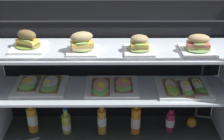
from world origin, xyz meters
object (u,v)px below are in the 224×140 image
Objects in this scene: plated_roll_sandwich_right_of_center at (198,46)px; juice_bottle_front_middle at (102,121)px; juice_bottle_front_fourth at (32,119)px; orange_fruit_beside_bottles at (191,123)px; plated_roll_sandwich_near_right_corner at (28,42)px; open_sandwich_tray_far_right at (40,85)px; open_sandwich_tray_center at (184,88)px; open_sandwich_tray_far_left at (112,86)px; plated_roll_sandwich_center at (139,46)px; juice_bottle_back_center at (136,120)px; juice_bottle_near_post at (66,124)px; plated_roll_sandwich_far_left at (82,44)px; juice_bottle_front_right_end at (170,121)px.

juice_bottle_front_middle is at bearing 174.60° from plated_roll_sandwich_right_of_center.
orange_fruit_beside_bottles is at bearing 1.73° from juice_bottle_front_fourth.
juice_bottle_front_middle is (0.44, -0.01, -0.58)m from plated_roll_sandwich_near_right_corner.
plated_roll_sandwich_right_of_center is 0.58× the size of open_sandwich_tray_far_right.
open_sandwich_tray_center reaches higher than juice_bottle_front_fourth.
plated_roll_sandwich_right_of_center is at bearing -6.08° from open_sandwich_tray_far_left.
juice_bottle_front_fourth is at bearing 177.13° from open_sandwich_tray_center.
plated_roll_sandwich_right_of_center reaches higher than plated_roll_sandwich_center.
open_sandwich_tray_far_left is (0.46, -0.02, 0.00)m from open_sandwich_tray_far_right.
juice_bottle_back_center is at bearing -1.86° from juice_bottle_front_fourth.
plated_roll_sandwich_near_right_corner reaches higher than orange_fruit_beside_bottles.
plated_roll_sandwich_near_right_corner is at bearing 177.96° from open_sandwich_tray_center.
juice_bottle_near_post is at bearing 177.66° from open_sandwich_tray_center.
orange_fruit_beside_bottles is (0.11, 0.08, -0.34)m from open_sandwich_tray_center.
plated_roll_sandwich_right_of_center is 2.76× the size of orange_fruit_beside_bottles.
open_sandwich_tray_far_left is (-0.51, 0.05, -0.30)m from plated_roll_sandwich_right_of_center.
juice_bottle_near_post is (-0.14, 0.04, -0.62)m from plated_roll_sandwich_far_left.
plated_roll_sandwich_center is at bearing -0.85° from plated_roll_sandwich_far_left.
juice_bottle_front_right_end is at bearing 3.32° from open_sandwich_tray_far_left.
open_sandwich_tray_far_left is at bearing -2.56° from open_sandwich_tray_far_right.
plated_roll_sandwich_right_of_center is at bearing -1.91° from plated_roll_sandwich_center.
plated_roll_sandwich_center is at bearing -14.65° from open_sandwich_tray_far_left.
orange_fruit_beside_bottles is at bearing 14.04° from plated_roll_sandwich_center.
plated_roll_sandwich_far_left reaches higher than open_sandwich_tray_far_left.
open_sandwich_tray_far_right is 1.44× the size of juice_bottle_front_fourth.
plated_roll_sandwich_near_right_corner is 1.26m from orange_fruit_beside_bottles.
juice_bottle_back_center is (0.00, 0.05, -0.58)m from plated_roll_sandwich_center.
plated_roll_sandwich_right_of_center reaches higher than juice_bottle_front_middle.
juice_bottle_front_fourth is at bearing 160.52° from plated_roll_sandwich_near_right_corner.
juice_bottle_near_post is at bearing -4.59° from juice_bottle_front_fourth.
juice_bottle_front_fourth is (-0.55, 0.03, -0.28)m from open_sandwich_tray_far_left.
plated_roll_sandwich_near_right_corner is at bearing 171.87° from plated_roll_sandwich_far_left.
open_sandwich_tray_far_left is (0.17, 0.04, -0.31)m from plated_roll_sandwich_far_left.
plated_roll_sandwich_far_left reaches higher than open_sandwich_tray_center.
juice_bottle_front_right_end is (0.96, -0.00, -0.02)m from juice_bottle_front_fourth.
plated_roll_sandwich_far_left is 0.93× the size of juice_bottle_front_right_end.
plated_roll_sandwich_near_right_corner reaches higher than juice_bottle_front_middle.
plated_roll_sandwich_near_right_corner is 0.67m from plated_roll_sandwich_center.
open_sandwich_tray_far_right is at bearing 14.62° from plated_roll_sandwich_near_right_corner.
open_sandwich_tray_center reaches higher than open_sandwich_tray_far_right.
juice_bottle_front_fourth reaches higher than juice_bottle_near_post.
open_sandwich_tray_far_left reaches higher than juice_bottle_front_middle.
plated_roll_sandwich_near_right_corner is 1.06× the size of juice_bottle_front_right_end.
juice_bottle_near_post is (-0.82, 0.06, -0.61)m from plated_roll_sandwich_right_of_center.
juice_bottle_front_middle is at bearing -177.17° from juice_bottle_front_right_end.
plated_roll_sandwich_right_of_center is 0.61m from juice_bottle_front_right_end.
plated_roll_sandwich_right_of_center is 0.85× the size of juice_bottle_front_middle.
juice_bottle_front_right_end is at bearing 2.83° from juice_bottle_front_middle.
open_sandwich_tray_center is 0.60m from juice_bottle_front_middle.
juice_bottle_near_post reaches higher than orange_fruit_beside_bottles.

